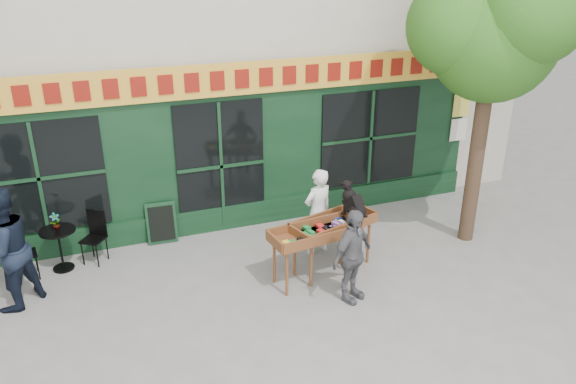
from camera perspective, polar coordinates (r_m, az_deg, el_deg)
name	(u,v)px	position (r m, az deg, el deg)	size (l,w,h in m)	color
ground	(260,289)	(9.42, -2.90, -9.77)	(80.00, 80.00, 0.00)	slate
street_tree	(495,18)	(10.39, 20.33, 16.26)	(3.05, 2.90, 5.60)	#382619
book_cart_center	(333,227)	(9.59, 4.60, -3.53)	(1.61, 1.02, 0.99)	brown
dog	(354,200)	(9.49, 6.73, -0.78)	(0.34, 0.60, 0.60)	black
woman	(318,212)	(10.12, 3.05, -2.01)	(0.59, 0.39, 1.63)	white
book_cart_right	(315,236)	(9.27, 2.79, -4.47)	(1.57, 0.81, 0.99)	brown
man_right	(352,256)	(8.81, 6.52, -6.50)	(0.91, 0.38, 1.56)	#535358
bistro_table	(59,241)	(10.44, -22.23, -4.67)	(0.60, 0.60, 0.76)	black
bistro_chair_left	(18,250)	(10.40, -25.74, -5.34)	(0.41, 0.41, 0.95)	black
bistro_chair_right	(95,232)	(10.52, -18.99, -3.86)	(0.51, 0.51, 0.95)	black
potted_plant	(55,222)	(10.28, -22.55, -2.80)	(0.17, 0.11, 0.32)	gray
man_left	(5,250)	(9.52, -26.82, -5.25)	(0.96, 0.75, 1.98)	black
chalkboard	(162,223)	(10.88, -12.72, -3.12)	(0.57, 0.22, 0.79)	black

